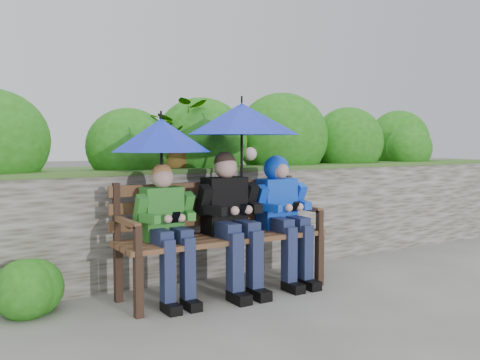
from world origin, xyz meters
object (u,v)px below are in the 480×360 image
umbrella_right (242,119)px  boy_middle (231,214)px  boy_left (167,224)px  boy_right (282,207)px  park_bench (219,228)px  umbrella_left (161,135)px

umbrella_right → boy_middle: bearing=-155.4°
boy_left → boy_right: 1.13m
park_bench → boy_left: bearing=-171.0°
boy_middle → umbrella_left: (-0.59, 0.07, 0.66)m
umbrella_right → boy_left: bearing=-175.2°
boy_right → umbrella_left: size_ratio=1.42×
boy_right → umbrella_right: (-0.40, 0.05, 0.78)m
boy_left → umbrella_left: bearing=105.8°
boy_left → park_bench: bearing=9.0°
umbrella_right → park_bench: bearing=174.3°
park_bench → boy_right: (0.61, -0.07, 0.15)m
umbrella_left → umbrella_right: umbrella_right is taller
park_bench → umbrella_left: bearing=-177.4°
boy_middle → boy_right: size_ratio=1.03×
boy_middle → boy_right: boy_middle is taller
boy_right → umbrella_right: 0.88m
boy_left → umbrella_right: bearing=4.8°
park_bench → boy_right: 0.63m
boy_left → umbrella_right: umbrella_right is taller
park_bench → boy_left: 0.53m
boy_left → boy_middle: boy_middle is taller
park_bench → umbrella_right: 0.95m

